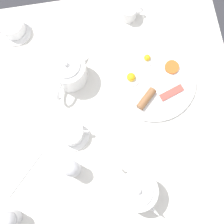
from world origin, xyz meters
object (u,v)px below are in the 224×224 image
object	(u,v)px
salt_grinder	(72,169)
fork_by_plate	(24,174)
teacup_with_saucer_right	(13,28)
pepper_grinder	(10,219)
teapot_near	(68,71)
creamer_jug	(129,12)
teapot_far	(136,190)
teacup_with_saucer_left	(71,133)
breakfast_plate	(152,80)

from	to	relation	value
salt_grinder	fork_by_plate	world-z (taller)	salt_grinder
teacup_with_saucer_right	pepper_grinder	world-z (taller)	pepper_grinder
teapot_near	creamer_jug	xyz separation A→B (m)	(0.26, 0.21, -0.03)
teapot_far	salt_grinder	distance (m)	0.22
teacup_with_saucer_left	fork_by_plate	distance (m)	0.22
teapot_near	teacup_with_saucer_right	distance (m)	0.29
teacup_with_saucer_right	fork_by_plate	distance (m)	0.55
breakfast_plate	teacup_with_saucer_left	size ratio (longest dim) A/B	2.37
pepper_grinder	salt_grinder	size ratio (longest dim) A/B	1.00
breakfast_plate	pepper_grinder	distance (m)	0.68
teacup_with_saucer_left	salt_grinder	distance (m)	0.13
teapot_near	salt_grinder	bearing A→B (deg)	-157.33
teacup_with_saucer_left	teacup_with_saucer_right	distance (m)	0.46
teapot_near	teacup_with_saucer_left	xyz separation A→B (m)	(-0.02, -0.21, -0.03)
teapot_near	creamer_jug	size ratio (longest dim) A/B	2.30
teapot_far	pepper_grinder	distance (m)	0.42
teapot_near	salt_grinder	size ratio (longest dim) A/B	1.84
teacup_with_saucer_left	pepper_grinder	size ratio (longest dim) A/B	1.22
teapot_far	pepper_grinder	bearing A→B (deg)	-118.76
teapot_far	teacup_with_saucer_right	distance (m)	0.75
teacup_with_saucer_left	pepper_grinder	xyz separation A→B (m)	(-0.23, -0.25, 0.03)
breakfast_plate	salt_grinder	bearing A→B (deg)	-140.19
salt_grinder	fork_by_plate	distance (m)	0.18
breakfast_plate	teapot_near	world-z (taller)	teapot_near
breakfast_plate	fork_by_plate	distance (m)	0.57
breakfast_plate	pepper_grinder	xyz separation A→B (m)	(-0.55, -0.40, 0.05)
breakfast_plate	teacup_with_saucer_left	distance (m)	0.35
fork_by_plate	teacup_with_saucer_right	bearing A→B (deg)	88.21
creamer_jug	fork_by_plate	xyz separation A→B (m)	(-0.46, -0.54, -0.03)
creamer_jug	teacup_with_saucer_left	bearing A→B (deg)	-123.42
teapot_far	salt_grinder	world-z (taller)	teapot_far
teacup_with_saucer_left	creamer_jug	bearing A→B (deg)	56.58
teapot_far	pepper_grinder	world-z (taller)	teapot_far
creamer_jug	pepper_grinder	size ratio (longest dim) A/B	0.80
breakfast_plate	teapot_near	bearing A→B (deg)	167.74
teacup_with_saucer_right	creamer_jug	world-z (taller)	same
teacup_with_saucer_left	breakfast_plate	bearing A→B (deg)	24.95
teapot_far	fork_by_plate	xyz separation A→B (m)	(-0.37, 0.12, -0.05)
teacup_with_saucer_left	teacup_with_saucer_right	size ratio (longest dim) A/B	1.00
teapot_far	salt_grinder	xyz separation A→B (m)	(-0.20, 0.10, -0.00)
breakfast_plate	salt_grinder	xyz separation A→B (m)	(-0.33, -0.27, 0.05)
creamer_jug	fork_by_plate	bearing A→B (deg)	-130.67
teacup_with_saucer_left	fork_by_plate	size ratio (longest dim) A/B	0.93
teacup_with_saucer_right	fork_by_plate	bearing A→B (deg)	-91.79
salt_grinder	breakfast_plate	bearing A→B (deg)	39.81
fork_by_plate	pepper_grinder	bearing A→B (deg)	-108.13
pepper_grinder	salt_grinder	bearing A→B (deg)	30.08
teapot_far	breakfast_plate	bearing A→B (deg)	128.66
teapot_far	teacup_with_saucer_right	world-z (taller)	teapot_far
fork_by_plate	teapot_near	bearing A→B (deg)	57.97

